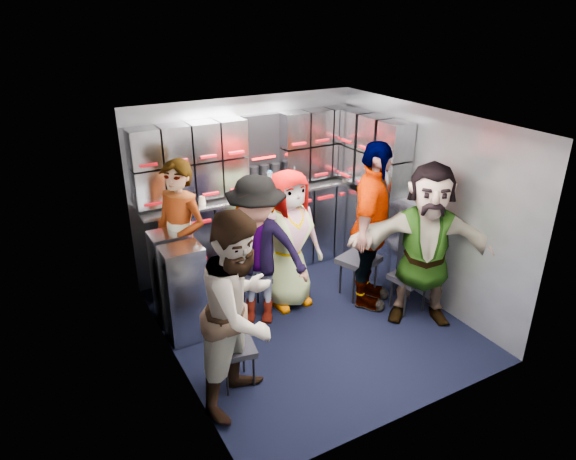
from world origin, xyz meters
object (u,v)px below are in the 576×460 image
jump_seat_mid_right (359,262)px  jump_seat_near_right (409,279)px  jump_seat_mid_left (251,280)px  attendant_arc_c (289,240)px  attendant_arc_b (257,252)px  attendant_arc_d (372,227)px  attendant_arc_e (426,245)px  attendant_standing (181,241)px  jump_seat_near_left (235,350)px  attendant_arc_a (241,311)px  jump_seat_center (281,267)px

jump_seat_mid_right → jump_seat_near_right: size_ratio=1.21×
jump_seat_mid_left → attendant_arc_c: 0.59m
jump_seat_mid_right → attendant_arc_b: attendant_arc_b is taller
jump_seat_mid_right → attendant_arc_d: 0.52m
attendant_arc_d → attendant_arc_e: (0.29, -0.50, -0.06)m
jump_seat_near_right → attendant_arc_b: 1.66m
jump_seat_near_right → attendant_arc_d: (-0.29, 0.32, 0.54)m
jump_seat_near_right → attendant_standing: 2.42m
jump_seat_mid_right → attendant_arc_e: attendant_arc_e is taller
jump_seat_near_left → attendant_arc_e: size_ratio=0.23×
jump_seat_near_left → jump_seat_mid_right: size_ratio=0.78×
jump_seat_mid_left → jump_seat_near_right: bearing=-27.8°
attendant_arc_b → attendant_arc_d: (1.19, -0.28, 0.12)m
attendant_arc_a → jump_seat_center: bearing=14.8°
jump_seat_mid_left → jump_seat_near_right: size_ratio=1.01×
attendant_arc_c → attendant_standing: bearing=158.6°
jump_seat_near_left → jump_seat_mid_left: bearing=58.1°
jump_seat_center → attendant_standing: bearing=170.7°
jump_seat_near_right → attendant_arc_d: bearing=132.2°
jump_seat_near_left → attendant_arc_b: size_ratio=0.25×
jump_seat_near_left → attendant_arc_e: (2.10, 0.02, 0.50)m
attendant_arc_e → attendant_standing: bearing=-176.6°
jump_seat_mid_left → attendant_arc_a: attendant_arc_a is taller
jump_seat_near_left → attendant_arc_b: (0.61, 0.80, 0.44)m
jump_seat_mid_left → jump_seat_mid_right: (1.19, -0.28, 0.05)m
jump_seat_mid_right → attendant_arc_c: bearing=162.5°
attendant_arc_d → jump_seat_near_left: bearing=154.1°
attendant_arc_d → attendant_arc_a: bearing=159.3°
jump_seat_center → attendant_standing: (-1.05, 0.17, 0.49)m
jump_seat_near_right → jump_seat_center: bearing=138.7°
attendant_arc_c → attendant_arc_e: 1.40m
jump_seat_near_right → attendant_arc_d: size_ratio=0.23×
attendant_standing → attendant_arc_c: 1.11m
jump_seat_near_left → jump_seat_mid_right: bearing=21.3°
attendant_arc_b → attendant_arc_c: bearing=51.6°
attendant_arc_a → attendant_arc_e: size_ratio=0.99×
attendant_arc_a → attendant_arc_d: attendant_arc_d is taller
attendant_arc_a → attendant_arc_d: bearing=-15.0°
jump_seat_mid_left → jump_seat_mid_right: jump_seat_mid_right is taller
attendant_arc_b → attendant_arc_d: 1.23m
jump_seat_mid_left → jump_seat_near_right: 1.68m
jump_seat_mid_left → attendant_arc_c: bearing=-5.3°
attendant_arc_b → attendant_arc_e: bearing=6.2°
jump_seat_center → attendant_arc_a: 1.74m
attendant_standing → attendant_arc_e: 2.46m
attendant_arc_b → attendant_standing: bearing=175.3°
attendant_arc_d → jump_seat_mid_right: bearing=48.0°
jump_seat_near_left → attendant_arc_b: attendant_arc_b is taller
jump_seat_near_right → attendant_standing: attendant_standing is taller
jump_seat_center → attendant_standing: 1.17m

